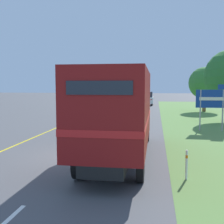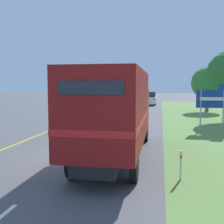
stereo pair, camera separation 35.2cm
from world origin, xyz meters
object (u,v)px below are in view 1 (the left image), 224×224
Objects in this scene: horse_trailer_truck at (120,111)px; roadside_tree_mid at (205,83)px; highway_sign at (212,101)px; lead_car_white_ahead at (147,98)px; lead_car_white at (101,106)px; delineator_post at (187,164)px.

roadside_tree_mid is at bearing 72.76° from horse_trailer_truck.
roadside_tree_mid is (1.86, 14.40, 1.26)m from highway_sign.
lead_car_white_ahead is at bearing 89.73° from horse_trailer_truck.
roadside_tree_mid is at bearing 82.63° from highway_sign.
delineator_post is at bearing -70.22° from lead_car_white.
horse_trailer_truck reaches higher than delineator_post.
highway_sign is at bearing -78.48° from lead_car_white_ahead.
horse_trailer_truck is 3.55m from delineator_post.
delineator_post is at bearing -104.72° from highway_sign.
highway_sign reaches higher than delineator_post.
highway_sign is 14.57m from roadside_tree_mid.
lead_car_white is at bearing 142.35° from highway_sign.
horse_trailer_truck is 2.00× the size of lead_car_white_ahead.
lead_car_white_ahead reaches higher than delineator_post.
lead_car_white is at bearing 109.78° from delineator_post.
lead_car_white is at bearing -102.25° from lead_car_white_ahead.
horse_trailer_truck is at bearing -122.46° from highway_sign.
horse_trailer_truck is at bearing -76.10° from lead_car_white.
highway_sign is at bearing -37.65° from lead_car_white.
delineator_post is (2.42, -2.14, -1.47)m from horse_trailer_truck.
horse_trailer_truck reaches higher than lead_car_white.
lead_car_white is (-3.64, 14.73, -0.95)m from horse_trailer_truck.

